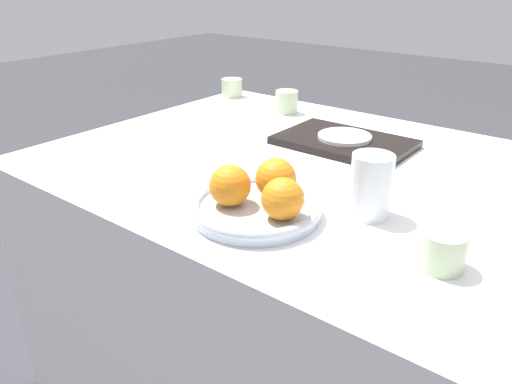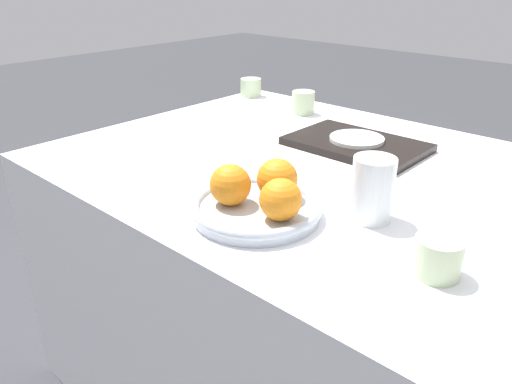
{
  "view_description": "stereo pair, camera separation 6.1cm",
  "coord_description": "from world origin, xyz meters",
  "px_view_note": "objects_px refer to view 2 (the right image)",
  "views": [
    {
      "loc": [
        0.59,
        -0.97,
        1.15
      ],
      "look_at": [
        0.07,
        -0.3,
        0.77
      ],
      "focal_mm": 35.0,
      "sensor_mm": 36.0,
      "label": 1
    },
    {
      "loc": [
        0.64,
        -0.93,
        1.15
      ],
      "look_at": [
        0.07,
        -0.3,
        0.77
      ],
      "focal_mm": 35.0,
      "sensor_mm": 36.0,
      "label": 2
    }
  ],
  "objects_px": {
    "orange_2": "(281,200)",
    "cup_3": "(303,103)",
    "fruit_platter": "(256,208)",
    "cup_1": "(438,257)",
    "orange_1": "(230,185)",
    "side_plate": "(357,139)",
    "serving_tray": "(357,144)",
    "orange_0": "(277,179)",
    "water_glass": "(372,189)",
    "cup_2": "(251,87)"
  },
  "relations": [
    {
      "from": "orange_2",
      "to": "side_plate",
      "type": "bearing_deg",
      "value": 105.72
    },
    {
      "from": "serving_tray",
      "to": "side_plate",
      "type": "distance_m",
      "value": 0.02
    },
    {
      "from": "orange_1",
      "to": "orange_2",
      "type": "bearing_deg",
      "value": 7.97
    },
    {
      "from": "orange_2",
      "to": "side_plate",
      "type": "xyz_separation_m",
      "value": [
        -0.13,
        0.47,
        -0.04
      ]
    },
    {
      "from": "orange_1",
      "to": "cup_1",
      "type": "bearing_deg",
      "value": 9.99
    },
    {
      "from": "serving_tray",
      "to": "cup_1",
      "type": "xyz_separation_m",
      "value": [
        0.4,
        -0.42,
        0.02
      ]
    },
    {
      "from": "orange_0",
      "to": "water_glass",
      "type": "xyz_separation_m",
      "value": [
        0.16,
        0.08,
        -0.0
      ]
    },
    {
      "from": "fruit_platter",
      "to": "serving_tray",
      "type": "distance_m",
      "value": 0.47
    },
    {
      "from": "water_glass",
      "to": "cup_3",
      "type": "distance_m",
      "value": 0.73
    },
    {
      "from": "cup_1",
      "to": "cup_3",
      "type": "relative_size",
      "value": 1.03
    },
    {
      "from": "fruit_platter",
      "to": "cup_2",
      "type": "relative_size",
      "value": 3.39
    },
    {
      "from": "orange_1",
      "to": "serving_tray",
      "type": "bearing_deg",
      "value": 92.73
    },
    {
      "from": "fruit_platter",
      "to": "cup_1",
      "type": "bearing_deg",
      "value": 6.82
    },
    {
      "from": "serving_tray",
      "to": "side_plate",
      "type": "bearing_deg",
      "value": 89.1
    },
    {
      "from": "orange_0",
      "to": "cup_1",
      "type": "height_order",
      "value": "orange_0"
    },
    {
      "from": "orange_1",
      "to": "orange_2",
      "type": "height_order",
      "value": "orange_1"
    },
    {
      "from": "orange_2",
      "to": "water_glass",
      "type": "height_order",
      "value": "water_glass"
    },
    {
      "from": "water_glass",
      "to": "cup_2",
      "type": "distance_m",
      "value": 0.99
    },
    {
      "from": "orange_2",
      "to": "orange_0",
      "type": "bearing_deg",
      "value": 134.0
    },
    {
      "from": "side_plate",
      "to": "cup_1",
      "type": "relative_size",
      "value": 1.9
    },
    {
      "from": "cup_3",
      "to": "water_glass",
      "type": "bearing_deg",
      "value": -42.72
    },
    {
      "from": "cup_3",
      "to": "orange_0",
      "type": "bearing_deg",
      "value": -56.87
    },
    {
      "from": "fruit_platter",
      "to": "orange_0",
      "type": "bearing_deg",
      "value": 82.49
    },
    {
      "from": "fruit_platter",
      "to": "cup_1",
      "type": "height_order",
      "value": "cup_1"
    },
    {
      "from": "orange_0",
      "to": "cup_1",
      "type": "distance_m",
      "value": 0.33
    },
    {
      "from": "cup_1",
      "to": "side_plate",
      "type": "bearing_deg",
      "value": 133.7
    },
    {
      "from": "orange_1",
      "to": "serving_tray",
      "type": "relative_size",
      "value": 0.23
    },
    {
      "from": "serving_tray",
      "to": "cup_3",
      "type": "xyz_separation_m",
      "value": [
        -0.31,
        0.17,
        0.03
      ]
    },
    {
      "from": "orange_2",
      "to": "serving_tray",
      "type": "xyz_separation_m",
      "value": [
        -0.13,
        0.47,
        -0.05
      ]
    },
    {
      "from": "orange_0",
      "to": "fruit_platter",
      "type": "bearing_deg",
      "value": -97.51
    },
    {
      "from": "fruit_platter",
      "to": "side_plate",
      "type": "height_order",
      "value": "fruit_platter"
    },
    {
      "from": "cup_2",
      "to": "cup_1",
      "type": "bearing_deg",
      "value": -33.23
    },
    {
      "from": "fruit_platter",
      "to": "orange_2",
      "type": "xyz_separation_m",
      "value": [
        0.07,
        -0.01,
        0.04
      ]
    },
    {
      "from": "orange_1",
      "to": "orange_2",
      "type": "distance_m",
      "value": 0.11
    },
    {
      "from": "orange_2",
      "to": "cup_3",
      "type": "relative_size",
      "value": 1.06
    },
    {
      "from": "fruit_platter",
      "to": "cup_1",
      "type": "xyz_separation_m",
      "value": [
        0.34,
        0.04,
        0.02
      ]
    },
    {
      "from": "fruit_platter",
      "to": "cup_3",
      "type": "bearing_deg",
      "value": 120.41
    },
    {
      "from": "orange_1",
      "to": "cup_3",
      "type": "distance_m",
      "value": 0.74
    },
    {
      "from": "orange_1",
      "to": "cup_3",
      "type": "height_order",
      "value": "orange_1"
    },
    {
      "from": "cup_2",
      "to": "cup_3",
      "type": "xyz_separation_m",
      "value": [
        0.28,
        -0.06,
        0.0
      ]
    },
    {
      "from": "orange_2",
      "to": "cup_1",
      "type": "distance_m",
      "value": 0.28
    },
    {
      "from": "cup_1",
      "to": "cup_2",
      "type": "bearing_deg",
      "value": 146.77
    },
    {
      "from": "fruit_platter",
      "to": "orange_1",
      "type": "bearing_deg",
      "value": -147.42
    },
    {
      "from": "water_glass",
      "to": "serving_tray",
      "type": "relative_size",
      "value": 0.36
    },
    {
      "from": "orange_0",
      "to": "orange_2",
      "type": "distance_m",
      "value": 0.09
    },
    {
      "from": "fruit_platter",
      "to": "orange_2",
      "type": "bearing_deg",
      "value": -9.09
    },
    {
      "from": "cup_3",
      "to": "orange_1",
      "type": "bearing_deg",
      "value": -63.4
    },
    {
      "from": "serving_tray",
      "to": "cup_3",
      "type": "bearing_deg",
      "value": 151.0
    },
    {
      "from": "orange_2",
      "to": "cup_3",
      "type": "xyz_separation_m",
      "value": [
        -0.44,
        0.64,
        -0.02
      ]
    },
    {
      "from": "orange_0",
      "to": "orange_2",
      "type": "xyz_separation_m",
      "value": [
        0.06,
        -0.06,
        -0.0
      ]
    }
  ]
}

